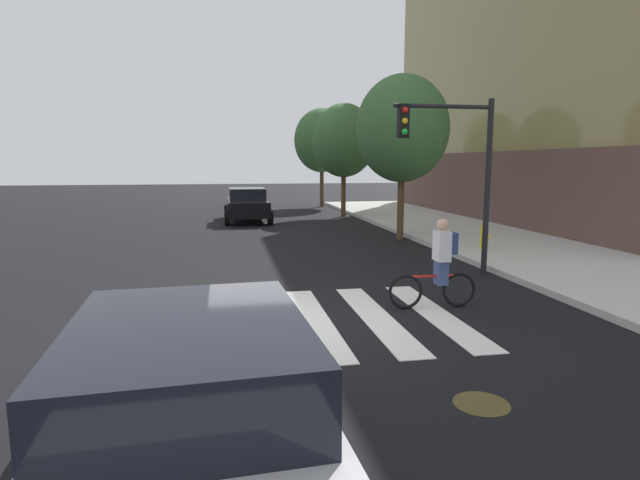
{
  "coord_description": "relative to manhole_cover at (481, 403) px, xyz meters",
  "views": [
    {
      "loc": [
        -0.96,
        -8.49,
        2.71
      ],
      "look_at": [
        0.77,
        0.89,
        1.28
      ],
      "focal_mm": 28.91,
      "sensor_mm": 36.0,
      "label": 1
    }
  ],
  "objects": [
    {
      "name": "ground_plane",
      "position": [
        -1.84,
        3.42,
        -0.0
      ],
      "size": [
        120.0,
        120.0,
        0.0
      ],
      "primitive_type": "plane",
      "color": "black"
    },
    {
      "name": "crosswalk_stripes",
      "position": [
        -1.89,
        3.42,
        0.0
      ],
      "size": [
        6.09,
        4.11,
        0.01
      ],
      "color": "silver",
      "rests_on": "ground"
    },
    {
      "name": "manhole_cover",
      "position": [
        0.0,
        0.0,
        0.0
      ],
      "size": [
        0.64,
        0.64,
        0.01
      ],
      "primitive_type": "cylinder",
      "color": "#473D1E",
      "rests_on": "ground"
    },
    {
      "name": "sedan_near",
      "position": [
        -3.09,
        -1.3,
        0.82
      ],
      "size": [
        2.37,
        4.7,
        1.59
      ],
      "color": "#B7B7BC",
      "rests_on": "ground"
    },
    {
      "name": "sedan_mid",
      "position": [
        -1.8,
        19.16,
        0.8
      ],
      "size": [
        2.14,
        4.51,
        1.56
      ],
      "color": "black",
      "rests_on": "ground"
    },
    {
      "name": "cyclist",
      "position": [
        1.11,
        3.81,
        0.84
      ],
      "size": [
        1.71,
        0.37,
        1.69
      ],
      "color": "black",
      "rests_on": "ground"
    },
    {
      "name": "traffic_light_near",
      "position": [
        2.58,
        6.39,
        2.86
      ],
      "size": [
        2.47,
        0.28,
        4.2
      ],
      "color": "black",
      "rests_on": "ground"
    },
    {
      "name": "fire_hydrant",
      "position": [
        4.83,
        9.1,
        0.53
      ],
      "size": [
        0.33,
        0.22,
        0.78
      ],
      "color": "gold",
      "rests_on": "sidewalk"
    },
    {
      "name": "street_tree_near",
      "position": [
        3.33,
        12.36,
        3.87
      ],
      "size": [
        3.23,
        3.23,
        5.75
      ],
      "color": "#4C3823",
      "rests_on": "ground"
    },
    {
      "name": "street_tree_mid",
      "position": [
        3.11,
        20.43,
        3.81
      ],
      "size": [
        3.17,
        3.17,
        5.65
      ],
      "color": "#4C3823",
      "rests_on": "ground"
    },
    {
      "name": "street_tree_far",
      "position": [
        3.14,
        26.57,
        4.07
      ],
      "size": [
        3.39,
        3.39,
        6.04
      ],
      "color": "#4C3823",
      "rests_on": "ground"
    }
  ]
}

